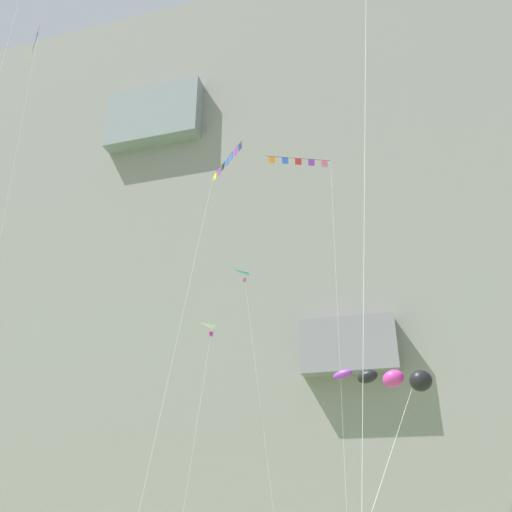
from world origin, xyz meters
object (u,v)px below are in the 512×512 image
Objects in this scene: kite_delta_high_center at (249,286)px; kite_delta_far_right at (215,338)px; kite_banner_far_left at (300,171)px; kite_windsock_upper_mid at (396,379)px; kite_banner_upper_left at (29,76)px; kite_banner_high_left at (222,179)px.

kite_delta_high_center is 5.99m from kite_delta_far_right.
kite_banner_far_left is 2.31× the size of kite_delta_far_right.
kite_windsock_upper_mid is 0.36× the size of kite_delta_high_center.
kite_delta_far_right is at bearing 56.05° from kite_banner_upper_left.
kite_banner_far_left reaches higher than kite_banner_upper_left.
kite_delta_far_right is at bearing 111.55° from kite_banner_high_left.
kite_delta_high_center is 12.67m from kite_banner_far_left.
kite_delta_high_center is at bearing -140.83° from kite_banner_far_left.
kite_banner_far_left is (-6.54, 21.89, 23.19)m from kite_windsock_upper_mid.
kite_banner_far_left is (2.61, 12.72, 8.51)m from kite_banner_high_left.
kite_banner_upper_left is 1.63× the size of kite_delta_high_center.
kite_delta_high_center is 0.60× the size of kite_banner_far_left.
kite_banner_high_left is at bearing -101.58° from kite_banner_far_left.
kite_delta_far_right reaches higher than kite_windsock_upper_mid.
kite_delta_far_right is at bearing -113.65° from kite_delta_high_center.
kite_windsock_upper_mid is at bearing -53.18° from kite_delta_far_right.
kite_banner_far_left is 18.46m from kite_delta_far_right.
kite_delta_high_center is (9.63, 15.43, -9.02)m from kite_banner_upper_left.
kite_banner_high_left is 19.58m from kite_windsock_upper_mid.
kite_banner_high_left is at bearing 134.92° from kite_windsock_upper_mid.
kite_windsock_upper_mid is 0.50× the size of kite_delta_far_right.
kite_banner_upper_left is 20.30m from kite_delta_high_center.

